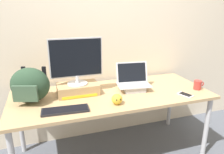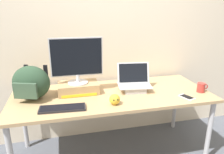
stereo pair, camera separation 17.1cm
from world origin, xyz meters
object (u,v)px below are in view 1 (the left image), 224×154
external_keyboard (65,110)px  coffee_mug (198,85)px  open_laptop (133,84)px  toner_box_yellow (78,89)px  cell_phone (185,95)px  plush_toy (117,99)px  desktop_monitor (76,61)px  messenger_backpack (30,85)px

external_keyboard → coffee_mug: 1.43m
open_laptop → coffee_mug: bearing=-9.5°
toner_box_yellow → cell_phone: 1.10m
cell_phone → toner_box_yellow: bearing=139.5°
plush_toy → coffee_mug: bearing=4.9°
desktop_monitor → coffee_mug: 1.32m
open_laptop → plush_toy: open_laptop is taller
external_keyboard → plush_toy: size_ratio=4.11×
external_keyboard → cell_phone: (1.20, -0.03, -0.01)m
desktop_monitor → cell_phone: desktop_monitor is taller
desktop_monitor → external_keyboard: size_ratio=1.27×
external_keyboard → cell_phone: bearing=2.6°
desktop_monitor → plush_toy: (0.30, -0.36, -0.30)m
desktop_monitor → open_laptop: (0.59, -0.07, -0.29)m
external_keyboard → open_laptop: bearing=24.2°
open_laptop → coffee_mug: (0.67, -0.20, -0.01)m
cell_phone → coffee_mug: bearing=4.1°
desktop_monitor → external_keyboard: desktop_monitor is taller
messenger_backpack → cell_phone: bearing=4.9°
plush_toy → messenger_backpack: bearing=157.0°
toner_box_yellow → plush_toy: size_ratio=4.13×
messenger_backpack → coffee_mug: 1.72m
external_keyboard → toner_box_yellow: bearing=68.3°
messenger_backpack → plush_toy: messenger_backpack is taller
toner_box_yellow → messenger_backpack: messenger_backpack is taller
cell_phone → messenger_backpack: bearing=147.0°
desktop_monitor → messenger_backpack: desktop_monitor is taller
desktop_monitor → external_keyboard: (-0.17, -0.35, -0.34)m
plush_toy → cell_phone: bearing=-1.6°
messenger_backpack → cell_phone: (1.48, -0.34, -0.16)m
toner_box_yellow → messenger_backpack: 0.46m
external_keyboard → desktop_monitor: bearing=68.3°
external_keyboard → plush_toy: 0.47m
external_keyboard → messenger_backpack: bearing=135.8°
toner_box_yellow → coffee_mug: size_ratio=3.35×
external_keyboard → coffee_mug: size_ratio=3.33×
open_laptop → plush_toy: size_ratio=3.70×
open_laptop → external_keyboard: open_laptop is taller
coffee_mug → desktop_monitor: bearing=167.5°
cell_phone → plush_toy: (-0.73, 0.02, 0.04)m
toner_box_yellow → external_keyboard: (-0.17, -0.35, -0.04)m
messenger_backpack → plush_toy: 0.82m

